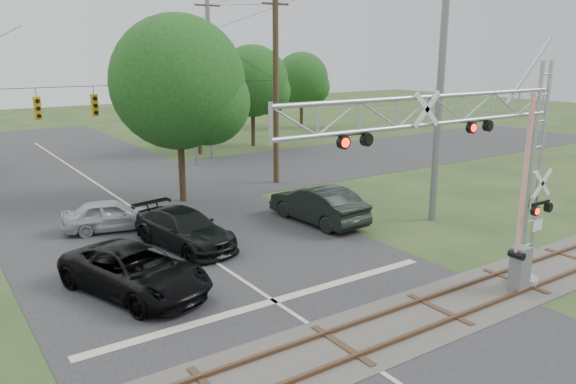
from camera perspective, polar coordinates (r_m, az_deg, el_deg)
ground at (r=15.07m, az=10.59°, el=-18.30°), size 160.00×160.00×0.00m
road_main at (r=22.46m, az=-7.69°, el=-6.92°), size 14.00×90.00×0.02m
road_cross at (r=35.05m, az=-18.02°, el=0.20°), size 90.00×12.00×0.02m
railroad_track at (r=16.31m, az=5.50°, el=-15.28°), size 90.00×3.20×0.17m
crossing_gantry at (r=17.75m, az=18.57°, el=2.79°), size 11.07×0.99×7.74m
traffic_signal_span at (r=30.66m, az=-15.03°, el=9.28°), size 19.34×0.36×11.50m
pickup_black at (r=19.85m, az=-15.26°, el=-7.73°), size 4.40×6.34×1.61m
car_dark at (r=23.98m, az=-10.47°, el=-3.70°), size 3.19×5.72×1.57m
sedan_silver at (r=26.98m, az=-17.52°, el=-2.23°), size 4.58×2.66×1.46m
suv_dark at (r=26.92m, az=3.06°, el=-1.25°), size 2.22×5.55×1.79m
streetlight at (r=40.59m, az=-9.71°, el=9.56°), size 2.36×0.25×8.83m
utility_poles at (r=33.87m, az=-12.69°, el=9.99°), size 24.32×27.64×13.23m
treeline at (r=41.66m, az=-19.02°, el=9.78°), size 55.83×27.79×9.98m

